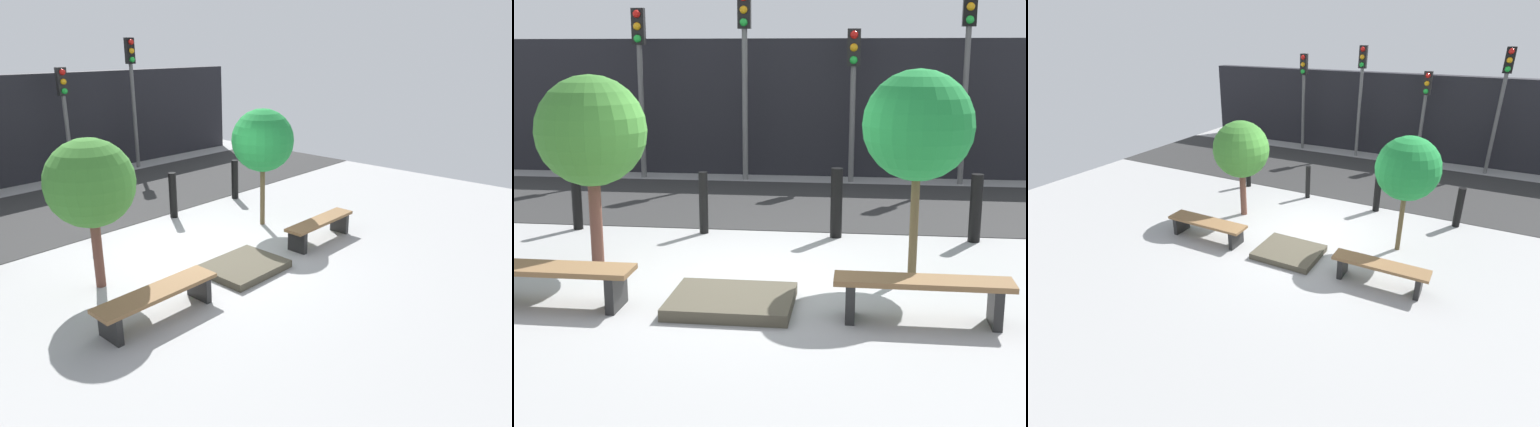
# 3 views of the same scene
# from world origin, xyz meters

# --- Properties ---
(ground_plane) EXTENTS (18.00, 18.00, 0.00)m
(ground_plane) POSITION_xyz_m (0.00, 0.00, 0.00)
(ground_plane) COLOR #989898
(road_strip) EXTENTS (18.00, 4.37, 0.01)m
(road_strip) POSITION_xyz_m (0.00, 4.72, 0.01)
(road_strip) COLOR #2D2D2D
(road_strip) RESTS_ON ground
(building_facade) EXTENTS (16.20, 0.50, 3.10)m
(building_facade) POSITION_xyz_m (0.00, 8.10, 1.55)
(building_facade) COLOR black
(building_facade) RESTS_ON ground
(bench_left) EXTENTS (1.97, 0.48, 0.46)m
(bench_left) POSITION_xyz_m (-2.07, -1.16, 0.34)
(bench_left) COLOR black
(bench_left) RESTS_ON ground
(bench_right) EXTENTS (1.86, 0.41, 0.48)m
(bench_right) POSITION_xyz_m (2.07, -1.16, 0.34)
(bench_right) COLOR black
(bench_right) RESTS_ON ground
(planter_bed) EXTENTS (1.37, 1.13, 0.13)m
(planter_bed) POSITION_xyz_m (0.00, -0.96, 0.07)
(planter_bed) COLOR #494436
(planter_bed) RESTS_ON ground
(tree_behind_left_bench) EXTENTS (1.43, 1.43, 2.52)m
(tree_behind_left_bench) POSITION_xyz_m (-2.07, 0.41, 1.78)
(tree_behind_left_bench) COLOR brown
(tree_behind_left_bench) RESTS_ON ground
(tree_behind_right_bench) EXTENTS (1.36, 1.36, 2.60)m
(tree_behind_right_bench) POSITION_xyz_m (2.07, 0.41, 1.91)
(tree_behind_right_bench) COLOR brown
(tree_behind_right_bench) RESTS_ON ground
(bollard_far_left) EXTENTS (0.16, 0.16, 1.02)m
(bollard_far_left) POSITION_xyz_m (-3.11, 2.29, 0.51)
(bollard_far_left) COLOR black
(bollard_far_left) RESTS_ON ground
(bollard_left) EXTENTS (0.14, 0.14, 0.97)m
(bollard_left) POSITION_xyz_m (-1.04, 2.29, 0.49)
(bollard_left) COLOR black
(bollard_left) RESTS_ON ground
(bollard_center) EXTENTS (0.18, 0.18, 1.08)m
(bollard_center) POSITION_xyz_m (1.04, 2.29, 0.54)
(bollard_center) COLOR black
(bollard_center) RESTS_ON ground
(bollard_right) EXTENTS (0.18, 0.18, 1.03)m
(bollard_right) POSITION_xyz_m (3.11, 2.29, 0.51)
(bollard_right) COLOR black
(bollard_right) RESTS_ON ground
(traffic_light_west) EXTENTS (0.28, 0.27, 3.73)m
(traffic_light_west) POSITION_xyz_m (-3.53, 7.20, 2.58)
(traffic_light_west) COLOR #5A5A5A
(traffic_light_west) RESTS_ON ground
(traffic_light_mid_west) EXTENTS (0.28, 0.27, 4.06)m
(traffic_light_mid_west) POSITION_xyz_m (-1.18, 7.20, 2.79)
(traffic_light_mid_west) COLOR slate
(traffic_light_mid_west) RESTS_ON ground
(traffic_light_mid_east) EXTENTS (0.28, 0.27, 3.28)m
(traffic_light_mid_east) POSITION_xyz_m (1.18, 7.20, 2.28)
(traffic_light_mid_east) COLOR #5D5D5D
(traffic_light_mid_east) RESTS_ON ground
(traffic_light_east) EXTENTS (0.28, 0.27, 4.09)m
(traffic_light_east) POSITION_xyz_m (3.53, 7.20, 2.80)
(traffic_light_east) COLOR #595959
(traffic_light_east) RESTS_ON ground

